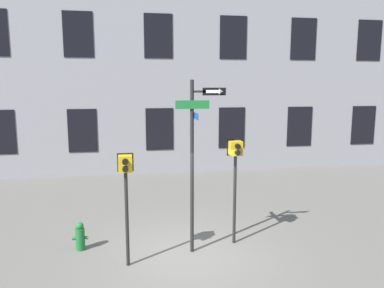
# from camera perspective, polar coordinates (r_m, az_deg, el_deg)

# --- Properties ---
(ground_plane) EXTENTS (60.00, 60.00, 0.00)m
(ground_plane) POSITION_cam_1_polar(r_m,az_deg,el_deg) (9.50, -0.40, -16.57)
(ground_plane) COLOR #595651
(building_facade) EXTENTS (24.00, 0.64, 12.46)m
(building_facade) POSITION_cam_1_polar(r_m,az_deg,el_deg) (17.59, -5.24, 15.96)
(building_facade) COLOR gray
(building_facade) RESTS_ON ground_plane
(street_sign_pole) EXTENTS (1.21, 0.92, 4.22)m
(street_sign_pole) POSITION_cam_1_polar(r_m,az_deg,el_deg) (8.93, 0.43, -1.24)
(street_sign_pole) COLOR black
(street_sign_pole) RESTS_ON ground_plane
(pedestrian_signal_left) EXTENTS (0.36, 0.40, 2.60)m
(pedestrian_signal_left) POSITION_cam_1_polar(r_m,az_deg,el_deg) (8.45, -10.06, -5.40)
(pedestrian_signal_left) COLOR black
(pedestrian_signal_left) RESTS_ON ground_plane
(pedestrian_signal_right) EXTENTS (0.37, 0.40, 2.73)m
(pedestrian_signal_right) POSITION_cam_1_polar(r_m,az_deg,el_deg) (9.56, 6.62, -2.99)
(pedestrian_signal_right) COLOR black
(pedestrian_signal_right) RESTS_ON ground_plane
(fire_hydrant) EXTENTS (0.39, 0.23, 0.72)m
(fire_hydrant) POSITION_cam_1_polar(r_m,az_deg,el_deg) (10.03, -16.69, -13.36)
(fire_hydrant) COLOR #196028
(fire_hydrant) RESTS_ON ground_plane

